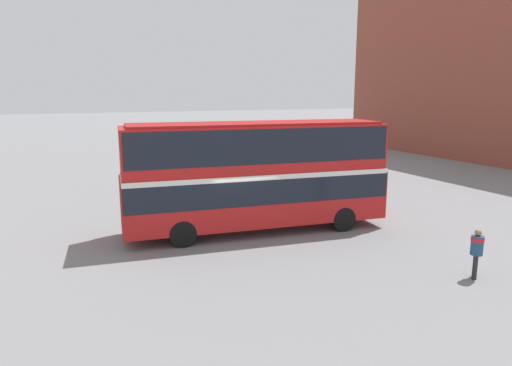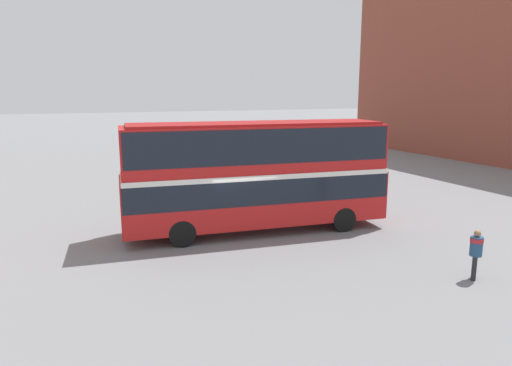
{
  "view_description": "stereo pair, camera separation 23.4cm",
  "coord_description": "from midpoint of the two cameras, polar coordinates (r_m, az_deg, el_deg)",
  "views": [
    {
      "loc": [
        -6.57,
        -16.55,
        5.67
      ],
      "look_at": [
        0.95,
        0.13,
        2.02
      ],
      "focal_mm": 32.0,
      "sensor_mm": 36.0,
      "label": 1
    },
    {
      "loc": [
        -6.36,
        -16.65,
        5.67
      ],
      "look_at": [
        0.95,
        0.13,
        2.02
      ],
      "focal_mm": 32.0,
      "sensor_mm": 36.0,
      "label": 2
    }
  ],
  "objects": [
    {
      "name": "ground_plane",
      "position": [
        18.69,
        -2.86,
        -6.4
      ],
      "size": [
        240.0,
        240.0,
        0.0
      ],
      "primitive_type": "plane",
      "color": "slate"
    },
    {
      "name": "double_decker_bus",
      "position": [
        18.56,
        -0.36,
        1.68
      ],
      "size": [
        10.96,
        3.81,
        4.49
      ],
      "rotation": [
        0.0,
        0.0,
        -0.12
      ],
      "color": "red",
      "rests_on": "ground_plane"
    },
    {
      "name": "pedestrian_foreground",
      "position": [
        15.62,
        25.49,
        -7.39
      ],
      "size": [
        0.55,
        0.55,
        1.58
      ],
      "rotation": [
        0.0,
        0.0,
        2.26
      ],
      "color": "#232328",
      "rests_on": "ground_plane"
    },
    {
      "name": "parked_car_kerb_near",
      "position": [
        35.26,
        -9.46,
        3.14
      ],
      "size": [
        4.71,
        2.04,
        1.53
      ],
      "rotation": [
        0.0,
        0.0,
        0.04
      ],
      "color": "slate",
      "rests_on": "ground_plane"
    }
  ]
}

